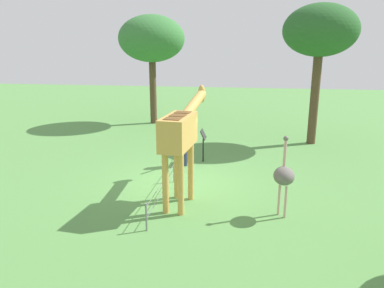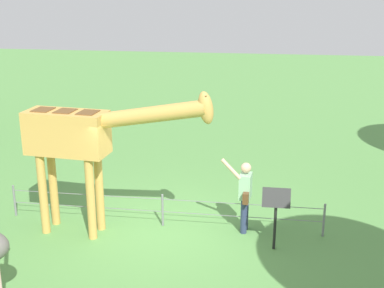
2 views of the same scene
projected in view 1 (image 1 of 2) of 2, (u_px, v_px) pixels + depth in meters
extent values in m
plane|color=#568E47|center=(180.00, 182.00, 12.67)|extent=(60.00, 60.00, 0.00)
cylinder|color=gold|center=(177.00, 170.00, 11.17)|extent=(0.18, 0.18, 1.79)
cylinder|color=gold|center=(191.00, 171.00, 11.06)|extent=(0.18, 0.18, 1.79)
cylinder|color=gold|center=(165.00, 183.00, 10.14)|extent=(0.18, 0.18, 1.79)
cylinder|color=gold|center=(181.00, 184.00, 10.03)|extent=(0.18, 0.18, 1.79)
cube|color=gold|center=(178.00, 132.00, 10.25)|extent=(1.76, 0.86, 0.90)
cube|color=brown|center=(183.00, 112.00, 10.60)|extent=(0.40, 0.47, 0.02)
cube|color=brown|center=(178.00, 115.00, 10.13)|extent=(0.40, 0.47, 0.02)
cube|color=brown|center=(173.00, 119.00, 9.66)|extent=(0.40, 0.47, 0.02)
cylinder|color=gold|center=(194.00, 105.00, 11.78)|extent=(2.42, 0.55, 0.74)
ellipsoid|color=gold|center=(202.00, 94.00, 12.82)|extent=(0.41, 0.30, 0.68)
cylinder|color=brown|center=(200.00, 89.00, 12.78)|extent=(0.05, 0.05, 0.14)
cylinder|color=brown|center=(204.00, 89.00, 12.76)|extent=(0.05, 0.05, 0.14)
cylinder|color=navy|center=(186.00, 156.00, 14.31)|extent=(0.14, 0.14, 0.78)
cylinder|color=navy|center=(181.00, 156.00, 14.36)|extent=(0.14, 0.14, 0.78)
cube|color=#93C699|center=(183.00, 140.00, 14.16)|extent=(0.28, 0.38, 0.55)
sphere|color=#D8AD8C|center=(183.00, 129.00, 14.05)|extent=(0.22, 0.22, 0.22)
cylinder|color=#D8AD8C|center=(185.00, 131.00, 13.74)|extent=(0.45, 0.13, 0.44)
cylinder|color=#D8AD8C|center=(178.00, 139.00, 14.22)|extent=(0.08, 0.08, 0.50)
cube|color=brown|center=(189.00, 144.00, 14.20)|extent=(0.14, 0.21, 0.24)
cylinder|color=#CC9E93|center=(279.00, 200.00, 10.13)|extent=(0.07, 0.07, 0.90)
cylinder|color=#CC9E93|center=(285.00, 202.00, 9.95)|extent=(0.07, 0.07, 0.90)
ellipsoid|color=#66605B|center=(284.00, 176.00, 9.85)|extent=(0.70, 0.56, 0.49)
cylinder|color=#CC9E93|center=(285.00, 155.00, 9.85)|extent=(0.08, 0.08, 0.80)
sphere|color=#66605B|center=(286.00, 138.00, 9.74)|extent=(0.14, 0.14, 0.14)
cylinder|color=brown|center=(314.00, 100.00, 17.20)|extent=(0.40, 0.40, 4.23)
ellipsoid|color=#285B28|center=(320.00, 30.00, 16.39)|extent=(3.34, 3.34, 2.34)
cylinder|color=brown|center=(153.00, 92.00, 21.88)|extent=(0.40, 0.40, 3.81)
ellipsoid|color=#387538|center=(152.00, 39.00, 21.09)|extent=(3.81, 3.81, 2.67)
cylinder|color=black|center=(203.00, 150.00, 14.82)|extent=(0.06, 0.06, 0.95)
cube|color=#2D2D2D|center=(203.00, 134.00, 14.65)|extent=(0.56, 0.21, 0.38)
cylinder|color=slate|center=(146.00, 217.00, 9.26)|extent=(0.05, 0.05, 0.75)
cylinder|color=slate|center=(174.00, 172.00, 12.60)|extent=(0.05, 0.05, 0.75)
cylinder|color=slate|center=(190.00, 145.00, 15.94)|extent=(0.05, 0.05, 0.75)
cube|color=slate|center=(174.00, 164.00, 12.54)|extent=(7.00, 0.01, 0.01)
cube|color=slate|center=(174.00, 173.00, 12.61)|extent=(7.00, 0.01, 0.01)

